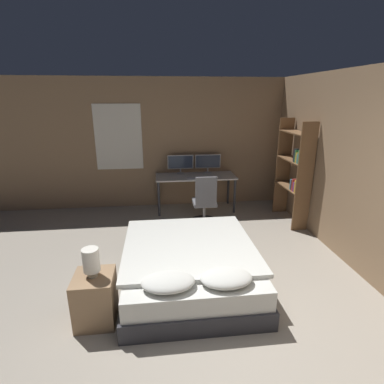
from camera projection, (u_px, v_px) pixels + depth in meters
The scene contains 13 objects.
ground_plane at pixel (232, 374), 2.63m from camera, with size 20.00×20.00×0.00m, color #9E9384.
wall_back at pixel (183, 144), 6.40m from camera, with size 12.00×0.08×2.70m.
wall_side_right at pixel (369, 175), 3.87m from camera, with size 0.06×12.00×2.70m.
bed at pixel (190, 265), 3.84m from camera, with size 1.66×1.96×0.59m.
nightstand at pixel (95, 298), 3.18m from camera, with size 0.41×0.44×0.55m.
bedside_lamp at pixel (91, 260), 3.04m from camera, with size 0.17×0.17×0.31m.
desk at pixel (196, 179), 6.25m from camera, with size 1.65×0.67×0.75m.
monitor_left at pixel (180, 163), 6.34m from camera, with size 0.55×0.16×0.39m.
monitor_right at pixel (208, 162), 6.41m from camera, with size 0.55×0.16×0.39m.
keyboard at pixel (197, 178), 6.00m from camera, with size 0.41×0.13×0.02m.
computer_mouse at pixel (211, 177), 6.03m from camera, with size 0.07×0.05×0.04m.
office_chair at pixel (205, 205), 5.63m from camera, with size 0.52×0.52×0.95m.
bookshelf at pixel (296, 169), 5.47m from camera, with size 0.29×0.94×1.93m.
Camera 1 is at (-0.58, -1.96, 2.33)m, focal length 28.00 mm.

